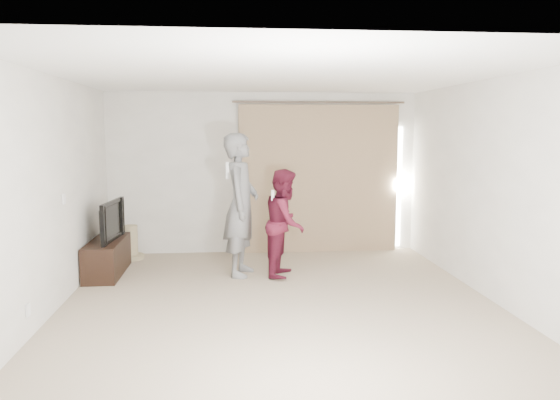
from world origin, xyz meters
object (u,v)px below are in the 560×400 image
(tv, at_px, (106,221))
(person_woman, at_px, (285,223))
(tv_console, at_px, (107,257))
(person_man, at_px, (241,205))

(tv, height_order, person_woman, person_woman)
(tv_console, relative_size, person_woman, 0.85)
(tv_console, distance_m, tv, 0.52)
(tv_console, distance_m, person_man, 2.01)
(tv, bearing_deg, person_man, -91.19)
(person_woman, bearing_deg, person_man, 171.35)
(tv_console, bearing_deg, person_man, -6.32)
(tv_console, relative_size, tv, 1.30)
(tv_console, xyz_separation_m, person_man, (1.86, -0.21, 0.74))
(tv, height_order, person_man, person_man)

